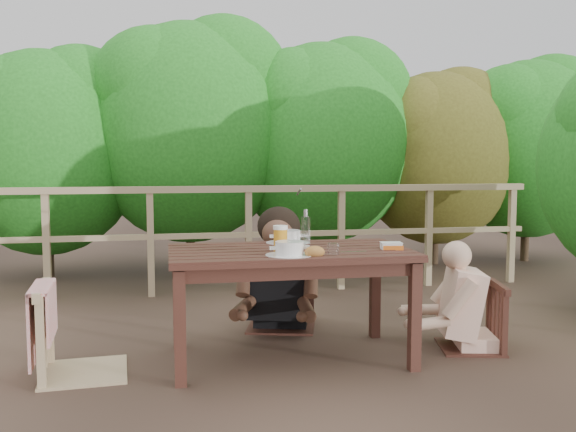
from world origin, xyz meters
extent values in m
plane|color=#4E382C|center=(0.00, 0.00, 0.00)|extent=(60.00, 60.00, 0.00)
cube|color=#371C15|center=(0.00, 0.00, 0.34)|extent=(1.48, 0.83, 0.68)
cube|color=tan|center=(-1.24, -0.04, 0.51)|extent=(0.54, 0.54, 1.01)
cube|color=#371C15|center=(0.09, 0.74, 0.49)|extent=(0.60, 0.60, 0.98)
cube|color=#371C15|center=(1.22, -0.02, 0.42)|extent=(0.50, 0.50, 0.83)
cube|color=tan|center=(0.00, 2.00, 0.51)|extent=(5.60, 0.10, 1.01)
cylinder|color=white|center=(-0.05, -0.24, 0.73)|extent=(0.28, 0.28, 0.09)
cylinder|color=silver|center=(0.05, 0.30, 0.73)|extent=(0.29, 0.29, 0.10)
ellipsoid|color=olive|center=(0.09, -0.29, 0.72)|extent=(0.12, 0.09, 0.07)
cylinder|color=orange|center=(-0.07, -0.08, 0.77)|extent=(0.09, 0.09, 0.17)
cylinder|color=white|center=(0.14, 0.18, 0.81)|extent=(0.06, 0.06, 0.25)
cylinder|color=white|center=(0.21, -0.27, 0.72)|extent=(0.07, 0.07, 0.08)
cube|color=white|center=(0.62, -0.12, 0.71)|extent=(0.14, 0.11, 0.06)
camera|label=1|loc=(-0.74, -3.77, 1.25)|focal=38.88mm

